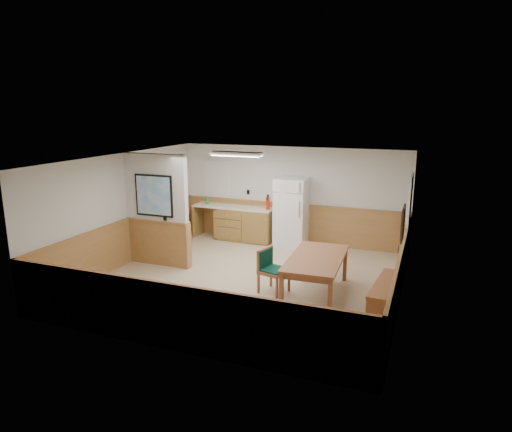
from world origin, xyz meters
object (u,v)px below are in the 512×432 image
at_px(dining_chair, 270,267).
at_px(soap_bottle, 207,200).
at_px(refrigerator, 291,212).
at_px(fire_extinguisher, 268,203).
at_px(dining_table, 316,262).
at_px(dining_bench, 385,288).

xyz_separation_m(dining_chair, soap_bottle, (-2.90, 3.05, 0.52)).
relative_size(dining_chair, soap_bottle, 3.77).
bearing_deg(soap_bottle, refrigerator, -1.01).
bearing_deg(soap_bottle, fire_extinguisher, -0.60).
height_order(dining_table, dining_bench, dining_table).
distance_m(refrigerator, fire_extinguisher, 0.67).
bearing_deg(refrigerator, dining_chair, -81.46).
height_order(refrigerator, fire_extinguisher, refrigerator).
bearing_deg(dining_table, soap_bottle, 139.85).
bearing_deg(dining_bench, dining_table, -177.67).
relative_size(dining_bench, soap_bottle, 6.90).
xyz_separation_m(dining_table, dining_chair, (-0.87, -0.15, -0.17)).
height_order(refrigerator, soap_bottle, refrigerator).
distance_m(dining_bench, fire_extinguisher, 4.47).
distance_m(dining_table, soap_bottle, 4.77).
xyz_separation_m(dining_table, dining_bench, (1.27, -0.07, -0.32)).
relative_size(refrigerator, dining_chair, 2.06).
bearing_deg(dining_chair, dining_bench, 17.04).
xyz_separation_m(refrigerator, dining_table, (1.36, -2.86, -0.22)).
bearing_deg(dining_table, dining_bench, -5.67).
xyz_separation_m(refrigerator, soap_bottle, (-2.40, 0.04, 0.14)).
distance_m(refrigerator, dining_table, 3.18).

